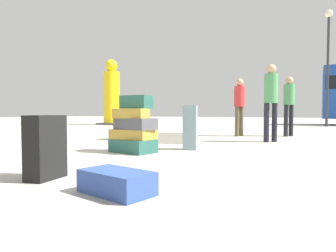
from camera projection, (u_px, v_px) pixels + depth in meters
ground_plane at (152, 156)px, 4.74m from camera, size 80.00×80.00×0.00m
suitcase_tower at (134, 129)px, 5.12m from camera, size 0.81×0.59×0.96m
suitcase_slate_foreground_near at (190, 128)px, 5.51m from camera, size 0.31×0.35×0.80m
suitcase_black_behind_tower at (46, 147)px, 3.05m from camera, size 0.27×0.43×0.64m
suitcase_cream_left_side at (177, 138)px, 6.61m from camera, size 0.81×0.52×0.24m
suitcase_navy_foreground_far at (117, 182)px, 2.50m from camera, size 0.68×0.46×0.19m
suitcase_teal_right_side at (123, 128)px, 7.60m from camera, size 0.42×0.47×0.56m
person_bearded_onlooker at (239, 102)px, 8.63m from camera, size 0.30×0.33×1.64m
person_tourist_with_camera at (289, 101)px, 8.58m from camera, size 0.30×0.31×1.69m
person_passerby_in_red at (271, 96)px, 6.89m from camera, size 0.30×0.30×1.76m
yellow_dummy_statue at (112, 96)px, 16.93m from camera, size 1.24×1.24×3.63m
lamp_post at (328, 50)px, 14.49m from camera, size 0.36×0.36×5.56m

